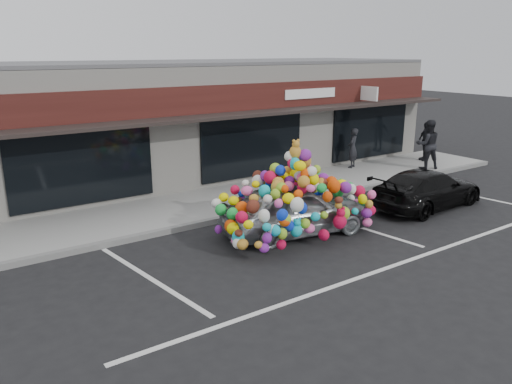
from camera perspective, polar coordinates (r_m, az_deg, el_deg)
ground at (r=12.34m, az=2.29°, el=-6.54°), size 90.00×90.00×0.00m
shop_building at (r=19.02m, az=-13.10°, el=7.82°), size 24.00×7.20×4.31m
sidewalk at (r=15.51m, az=-6.55°, el=-1.57°), size 26.00×3.00×0.15m
kerb at (r=14.26m, az=-3.71°, el=-3.08°), size 26.00×0.18×0.16m
parking_stripe_left at (r=11.06m, az=-11.99°, el=-9.63°), size 0.73×4.37×0.01m
parking_stripe_mid at (r=14.21m, az=10.93°, el=-3.72°), size 0.73×4.37×0.01m
parking_stripe_right at (r=18.31m, az=22.98°, el=-0.27°), size 0.73×4.37×0.01m
lane_line at (r=12.12m, az=16.64°, el=-7.64°), size 14.00×0.12×0.01m
toy_car at (r=13.10m, az=4.49°, el=-1.32°), size 2.90×4.51×2.47m
black_sedan at (r=16.23m, az=19.01°, el=0.35°), size 1.88×4.19×1.19m
pedestrian_a at (r=20.35m, az=10.98°, el=4.96°), size 0.69×0.62×1.59m
pedestrian_b at (r=20.92m, az=19.04°, el=5.17°), size 1.18×1.10×1.94m
pedestrian_c at (r=22.48m, az=18.83°, el=5.51°), size 1.05×0.71×1.65m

